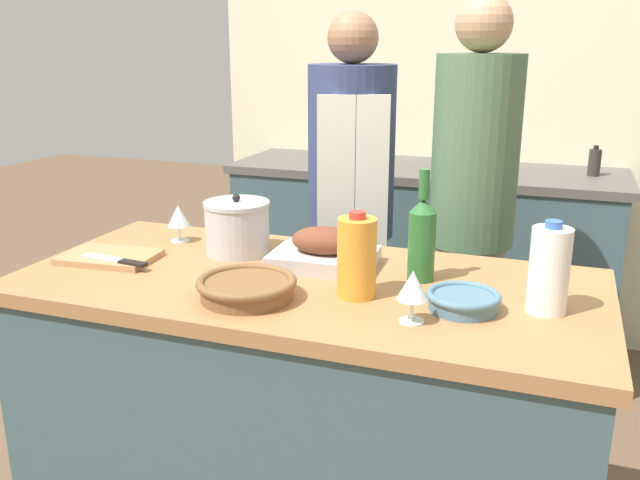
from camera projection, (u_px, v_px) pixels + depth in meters
The scene contains 19 objects.
kitchen_island at pixel (307, 423), 1.98m from camera, with size 1.59×0.74×0.90m.
back_counter at pixel (420, 258), 3.42m from camera, with size 1.88×0.60×0.94m.
back_wall at pixel (441, 91), 3.50m from camera, with size 2.38×0.10×2.55m.
roasting_pan at pixel (324, 252), 1.94m from camera, with size 0.30×0.23×0.12m.
wicker_basket at pixel (247, 287), 1.70m from camera, with size 0.25×0.25×0.06m.
cutting_board at pixel (110, 257), 2.01m from camera, with size 0.28×0.20×0.02m.
stock_pot at pixel (237, 227), 2.05m from camera, with size 0.20×0.20×0.19m.
mixing_bowl at pixel (463, 300), 1.63m from camera, with size 0.18×0.18×0.05m.
juice_jug at pixel (357, 257), 1.70m from camera, with size 0.10×0.10×0.22m.
milk_jug at pixel (549, 270), 1.60m from camera, with size 0.09×0.09×0.23m.
wine_bottle_green at pixel (422, 237), 1.81m from camera, with size 0.07×0.07×0.31m.
wine_glass_left at pixel (413, 287), 1.54m from camera, with size 0.07×0.07×0.13m.
wine_glass_right at pixel (179, 217), 2.17m from camera, with size 0.07×0.07×0.12m.
knife_chef at pixel (116, 260), 1.94m from camera, with size 0.23×0.05×0.01m.
condiment_bottle_tall at pixel (332, 144), 3.50m from camera, with size 0.07×0.07×0.16m.
condiment_bottle_short at pixel (438, 150), 3.26m from camera, with size 0.06×0.06×0.18m.
condiment_bottle_extra at pixel (594, 162), 3.06m from camera, with size 0.05×0.05×0.14m.
person_cook_aproned at pixel (351, 205), 2.65m from camera, with size 0.34×0.37×1.63m.
person_cook_guest at pixel (472, 208), 2.46m from camera, with size 0.31×0.31×1.68m.
Camera 1 is at (0.63, -1.63, 1.52)m, focal length 38.00 mm.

